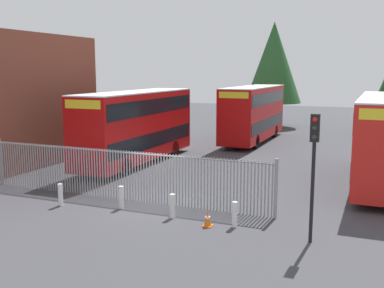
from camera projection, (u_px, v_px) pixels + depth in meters
ground_plane at (218, 167)px, 26.96m from camera, size 100.00×100.00×0.00m
palisade_fence at (120, 173)px, 20.16m from camera, size 14.05×0.14×2.35m
double_decker_bus_behind_fence_left at (137, 124)px, 27.86m from camera, size 2.54×10.81×4.42m
double_decker_bus_behind_fence_right at (254, 112)px, 36.43m from camera, size 2.54×10.81×4.42m
bollard_near_left at (60, 195)px, 19.25m from camera, size 0.20×0.20×0.95m
bollard_center_front at (121, 197)px, 18.86m from camera, size 0.20×0.20×0.95m
bollard_near_right at (172, 206)px, 17.66m from camera, size 0.20×0.20×0.95m
bollard_far_right at (235, 214)px, 16.63m from camera, size 0.20×0.20×0.95m
traffic_cone_by_gate at (208, 219)px, 16.71m from camera, size 0.34×0.34×0.59m
traffic_light_kerbside at (314, 154)px, 14.73m from camera, size 0.28×0.33×4.30m
tree_short_side at (274, 63)px, 45.40m from camera, size 5.59×5.59×10.45m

